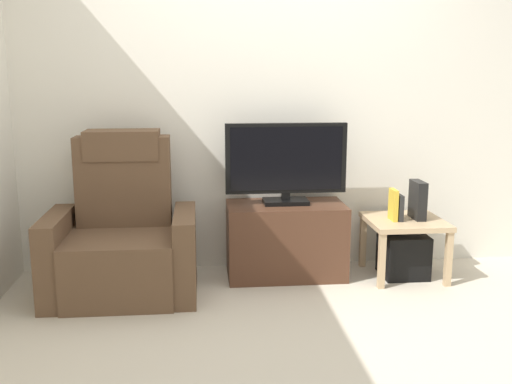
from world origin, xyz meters
TOP-DOWN VIEW (x-y plane):
  - ground_plane at (0.00, 0.00)m, footprint 6.40×6.40m
  - wall_back at (0.00, 1.13)m, footprint 6.40×0.06m
  - tv_stand at (0.09, 0.84)m, footprint 0.85×0.46m
  - television at (0.09, 0.86)m, footprint 0.87×0.20m
  - recliner_armchair at (-1.05, 0.63)m, footprint 0.98×0.78m
  - side_table at (0.95, 0.75)m, footprint 0.54×0.54m
  - subwoofer_box at (0.95, 0.75)m, footprint 0.32×0.32m
  - book_leftmost at (0.85, 0.73)m, footprint 0.03×0.13m
  - book_middle at (0.89, 0.73)m, footprint 0.03×0.13m
  - game_console at (1.04, 0.76)m, footprint 0.07×0.20m

SIDE VIEW (x-z plane):
  - ground_plane at x=0.00m, z-range 0.00..0.00m
  - subwoofer_box at x=0.95m, z-range 0.00..0.32m
  - tv_stand at x=0.09m, z-range 0.00..0.54m
  - side_table at x=0.95m, z-range 0.15..0.58m
  - recliner_armchair at x=-1.05m, z-range -0.17..0.91m
  - book_middle at x=0.89m, z-range 0.43..0.61m
  - book_leftmost at x=0.85m, z-range 0.43..0.65m
  - game_console at x=1.04m, z-range 0.43..0.70m
  - television at x=0.09m, z-range 0.55..1.13m
  - wall_back at x=0.00m, z-range 0.00..2.60m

